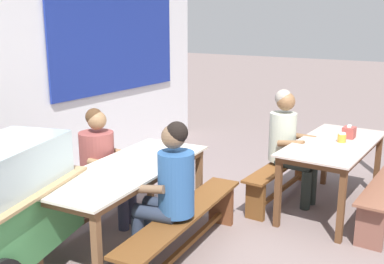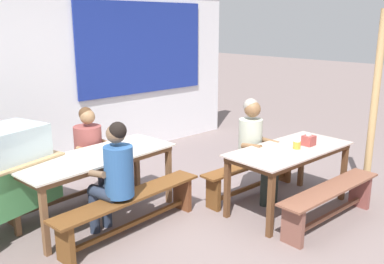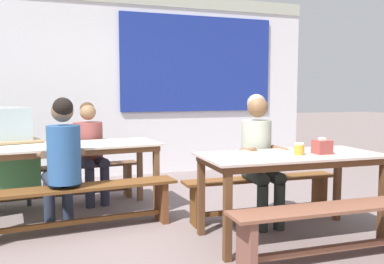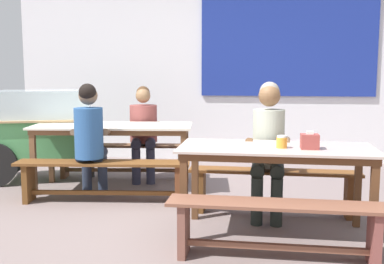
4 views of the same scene
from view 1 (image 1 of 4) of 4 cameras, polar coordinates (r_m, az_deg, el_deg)
ground_plane at (r=4.86m, az=8.91°, el=-11.67°), size 40.00×40.00×0.00m
backdrop_wall at (r=6.25m, az=-16.49°, el=8.30°), size 6.20×0.23×2.91m
dining_table_far at (r=4.24m, az=-7.99°, el=-5.24°), size 1.94×0.91×0.78m
dining_table_near at (r=5.24m, az=17.30°, el=-2.04°), size 1.68×0.80×0.78m
bench_far_back at (r=4.72m, az=-13.70°, el=-8.68°), size 1.81×0.41×0.45m
bench_far_front at (r=4.11m, az=-0.98°, el=-11.68°), size 1.89×0.48×0.45m
bench_near_back at (r=5.53m, az=11.22°, el=-5.14°), size 1.68×0.28×0.45m
food_cart at (r=3.88m, az=-22.58°, el=-8.43°), size 1.82×1.16×1.16m
person_right_near_table at (r=5.33m, az=11.88°, el=-0.94°), size 0.43×0.56×1.32m
person_center_facing at (r=4.77m, az=-11.09°, el=-3.34°), size 0.52×0.58×1.22m
person_left_back_turned at (r=3.86m, az=-2.91°, el=-6.76°), size 0.46×0.54×1.29m
tissue_box at (r=5.44m, az=18.98°, el=-0.05°), size 0.15×0.13×0.15m
condiment_jar at (r=5.23m, az=18.18°, el=-0.66°), size 0.09×0.09×0.11m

